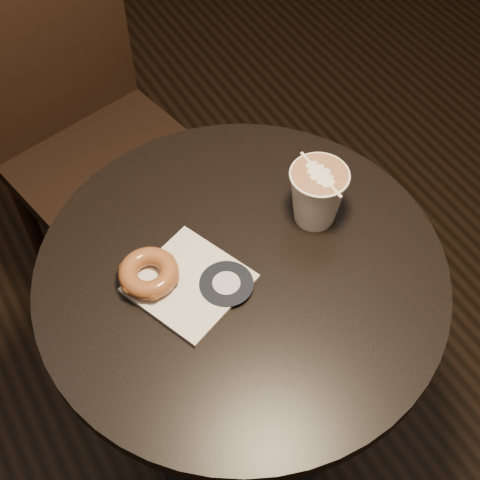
# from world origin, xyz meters

# --- Properties ---
(cafe_table) EXTENTS (0.70, 0.70, 0.75)m
(cafe_table) POSITION_xyz_m (0.00, 0.00, 0.55)
(cafe_table) COLOR black
(cafe_table) RESTS_ON ground
(chair) EXTENTS (0.50, 0.50, 1.07)m
(chair) POSITION_xyz_m (-0.05, 0.67, 0.60)
(chair) COLOR black
(chair) RESTS_ON ground
(pastry_bag) EXTENTS (0.22, 0.22, 0.01)m
(pastry_bag) POSITION_xyz_m (-0.09, 0.02, 0.75)
(pastry_bag) COLOR silver
(pastry_bag) RESTS_ON cafe_table
(doughnut) EXTENTS (0.10, 0.10, 0.03)m
(doughnut) POSITION_xyz_m (-0.14, 0.05, 0.77)
(doughnut) COLOR brown
(doughnut) RESTS_ON pastry_bag
(latte_cup) EXTENTS (0.10, 0.10, 0.11)m
(latte_cup) POSITION_xyz_m (0.17, 0.03, 0.81)
(latte_cup) COLOR white
(latte_cup) RESTS_ON cafe_table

